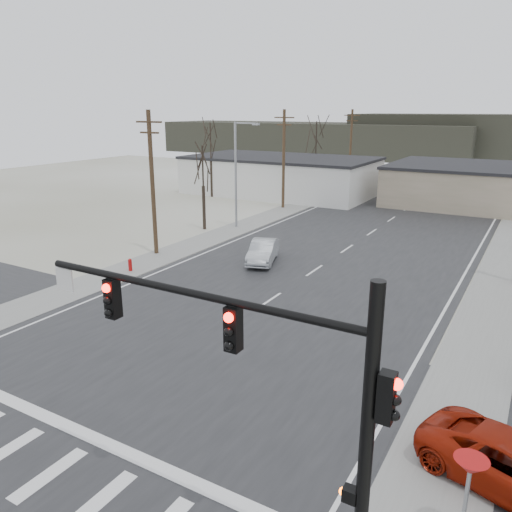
{
  "coord_description": "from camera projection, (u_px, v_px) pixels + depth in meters",
  "views": [
    {
      "loc": [
        12.04,
        -14.29,
        10.05
      ],
      "look_at": [
        -0.58,
        7.49,
        2.6
      ],
      "focal_mm": 35.0,
      "sensor_mm": 36.0,
      "label": 1
    }
  ],
  "objects": [
    {
      "name": "ground",
      "position": [
        177.0,
        363.0,
        20.5
      ],
      "size": [
        140.0,
        140.0,
        0.0
      ],
      "primitive_type": "plane",
      "color": "silver",
      "rests_on": "ground"
    },
    {
      "name": "main_road",
      "position": [
        320.0,
        267.0,
        32.94
      ],
      "size": [
        18.0,
        110.0,
        0.05
      ],
      "primitive_type": "cube",
      "color": "black",
      "rests_on": "ground"
    },
    {
      "name": "cross_road",
      "position": [
        177.0,
        363.0,
        20.5
      ],
      "size": [
        90.0,
        10.0,
        0.04
      ],
      "primitive_type": "cube",
      "color": "black",
      "rests_on": "ground"
    },
    {
      "name": "sidewalk_left",
      "position": [
        228.0,
        232.0,
        42.18
      ],
      "size": [
        3.0,
        90.0,
        0.06
      ],
      "primitive_type": "cube",
      "color": "gray",
      "rests_on": "ground"
    },
    {
      "name": "sidewalk_right",
      "position": [
        504.0,
        271.0,
        31.99
      ],
      "size": [
        3.0,
        90.0,
        0.06
      ],
      "primitive_type": "cube",
      "color": "gray",
      "rests_on": "ground"
    },
    {
      "name": "traffic_signal_mast",
      "position": [
        279.0,
        381.0,
        10.24
      ],
      "size": [
        8.95,
        0.43,
        7.2
      ],
      "color": "black",
      "rests_on": "ground"
    },
    {
      "name": "fire_hydrant",
      "position": [
        130.0,
        265.0,
        31.92
      ],
      "size": [
        0.24,
        0.24,
        0.87
      ],
      "color": "#A50C0C",
      "rests_on": "ground"
    },
    {
      "name": "yield_sign",
      "position": [
        470.0,
        470.0,
        11.48
      ],
      "size": [
        0.8,
        0.8,
        2.35
      ],
      "color": "gray",
      "rests_on": "ground"
    },
    {
      "name": "building_left_far",
      "position": [
        280.0,
        175.0,
        60.74
      ],
      "size": [
        22.3,
        12.3,
        4.5
      ],
      "color": "silver",
      "rests_on": "ground"
    },
    {
      "name": "upole_left_b",
      "position": [
        152.0,
        181.0,
        34.5
      ],
      "size": [
        2.2,
        0.3,
        10.0
      ],
      "color": "#453420",
      "rests_on": "ground"
    },
    {
      "name": "upole_left_c",
      "position": [
        284.0,
        158.0,
        51.1
      ],
      "size": [
        2.2,
        0.3,
        10.0
      ],
      "color": "#453420",
      "rests_on": "ground"
    },
    {
      "name": "upole_left_d",
      "position": [
        351.0,
        146.0,
        67.69
      ],
      "size": [
        2.2,
        0.3,
        10.0
      ],
      "color": "#453420",
      "rests_on": "ground"
    },
    {
      "name": "streetlight_main",
      "position": [
        238.0,
        169.0,
        42.5
      ],
      "size": [
        2.4,
        0.25,
        9.0
      ],
      "color": "gray",
      "rests_on": "ground"
    },
    {
      "name": "tree_left_near",
      "position": [
        203.0,
        168.0,
        41.86
      ],
      "size": [
        3.3,
        3.3,
        7.35
      ],
      "color": "#31271D",
      "rests_on": "ground"
    },
    {
      "name": "tree_left_far",
      "position": [
        316.0,
        139.0,
        63.61
      ],
      "size": [
        3.96,
        3.96,
        8.82
      ],
      "color": "#31271D",
      "rests_on": "ground"
    },
    {
      "name": "tree_left_mid",
      "position": [
        211.0,
        143.0,
        57.5
      ],
      "size": [
        3.96,
        3.96,
        8.82
      ],
      "color": "#31271D",
      "rests_on": "ground"
    },
    {
      "name": "hill_left",
      "position": [
        312.0,
        139.0,
        112.66
      ],
      "size": [
        70.0,
        18.0,
        7.0
      ],
      "primitive_type": "cube",
      "color": "#333026",
      "rests_on": "ground"
    },
    {
      "name": "sedan_crossing",
      "position": [
        263.0,
        251.0,
        33.72
      ],
      "size": [
        2.95,
        4.78,
        1.49
      ],
      "primitive_type": "imported",
      "rotation": [
        0.0,
        0.0,
        0.33
      ],
      "color": "#9A9FA4",
      "rests_on": "main_road"
    },
    {
      "name": "car_far_a",
      "position": [
        406.0,
        194.0,
        56.08
      ],
      "size": [
        3.53,
        5.8,
        1.57
      ],
      "primitive_type": "imported",
      "rotation": [
        0.0,
        0.0,
        3.4
      ],
      "color": "black",
      "rests_on": "main_road"
    },
    {
      "name": "car_far_b",
      "position": [
        411.0,
        183.0,
        64.62
      ],
      "size": [
        3.04,
        4.65,
        1.47
      ],
      "primitive_type": "imported",
      "rotation": [
        0.0,
        0.0,
        0.33
      ],
      "color": "black",
      "rests_on": "main_road"
    }
  ]
}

